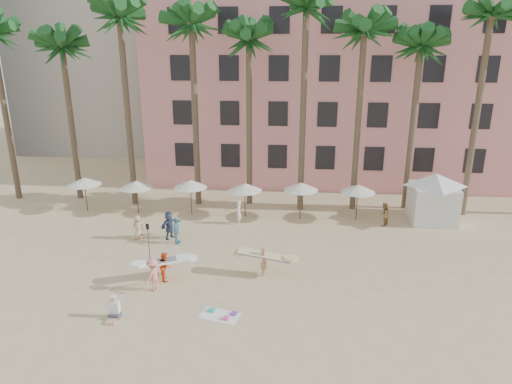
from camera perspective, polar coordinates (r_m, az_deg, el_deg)
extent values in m
plane|color=#D1B789|center=(22.21, -2.61, -14.67)|extent=(120.00, 120.00, 0.00)
cube|color=pink|center=(44.90, 11.10, 12.50)|extent=(35.00, 14.00, 16.00)
cylinder|color=brown|center=(40.88, -28.76, 8.04)|extent=(0.44, 0.44, 13.00)
cylinder|color=brown|center=(38.83, -22.06, 7.77)|extent=(0.44, 0.44, 12.00)
cylinder|color=brown|center=(35.74, -15.73, 9.26)|extent=(0.44, 0.44, 14.00)
cylinder|color=brown|center=(34.80, -7.60, 9.13)|extent=(0.44, 0.44, 13.50)
cylinder|color=brown|center=(34.70, -0.85, 8.42)|extent=(0.44, 0.44, 12.50)
cylinder|color=brown|center=(33.36, 5.89, 9.68)|extent=(0.44, 0.44, 14.50)
cylinder|color=brown|center=(34.23, 12.63, 8.29)|extent=(0.44, 0.44, 13.00)
cylinder|color=brown|center=(35.52, 18.94, 7.27)|extent=(0.44, 0.44, 12.00)
cylinder|color=brown|center=(35.57, 25.79, 8.12)|extent=(0.44, 0.44, 14.00)
cylinder|color=#332B23|center=(36.40, -20.49, -0.39)|extent=(0.07, 0.07, 2.50)
cone|color=silver|center=(36.09, -20.68, 1.27)|extent=(2.50, 2.50, 0.55)
cylinder|color=#332B23|center=(34.78, -14.61, -0.73)|extent=(0.07, 0.07, 2.40)
cone|color=silver|center=(34.47, -14.74, 0.93)|extent=(2.50, 2.50, 0.55)
cylinder|color=#332B23|center=(33.81, -8.11, -0.76)|extent=(0.07, 0.07, 2.50)
cone|color=silver|center=(33.48, -8.19, 1.03)|extent=(2.50, 2.50, 0.55)
cylinder|color=#332B23|center=(33.04, -1.38, -1.11)|extent=(0.07, 0.07, 2.40)
cone|color=silver|center=(32.72, -1.39, 0.63)|extent=(2.50, 2.50, 0.55)
cylinder|color=#332B23|center=(32.71, 5.58, -1.21)|extent=(0.07, 0.07, 2.60)
cone|color=silver|center=(32.35, 5.64, 0.71)|extent=(2.50, 2.50, 0.55)
cylinder|color=#332B23|center=(33.18, 12.50, -1.37)|extent=(0.07, 0.07, 2.50)
cone|color=silver|center=(32.85, 12.62, 0.44)|extent=(2.50, 2.50, 0.55)
cube|color=silver|center=(34.52, 21.20, -1.34)|extent=(3.04, 3.04, 2.60)
cone|color=silver|center=(34.03, 21.52, 1.44)|extent=(4.56, 4.56, 0.90)
cube|color=white|center=(21.94, -4.56, -15.14)|extent=(1.98, 1.38, 0.02)
cube|color=#29B396|center=(22.23, -5.58, -14.50)|extent=(0.35, 0.31, 0.10)
cube|color=#FF46A9|center=(21.61, -3.77, -15.45)|extent=(0.32, 0.28, 0.12)
cube|color=purple|center=(21.95, -2.76, -14.92)|extent=(0.32, 0.35, 0.08)
imported|color=tan|center=(24.98, 1.03, -8.58)|extent=(0.46, 0.64, 1.63)
cube|color=#E0DA8C|center=(24.83, 1.03, -7.91)|extent=(2.97, 1.14, 0.35)
imported|color=#EE4919|center=(24.95, -11.31, -9.08)|extent=(0.82, 0.92, 1.56)
cube|color=white|center=(24.81, -11.35, -8.44)|extent=(2.81, 1.62, 0.29)
imported|color=tan|center=(24.04, -12.75, -10.03)|extent=(1.01, 1.28, 1.74)
imported|color=#384262|center=(29.92, -10.76, -4.07)|extent=(1.29, 1.78, 1.85)
imported|color=#54ADC4|center=(29.10, -9.92, -4.80)|extent=(0.47, 1.03, 1.72)
imported|color=tan|center=(30.32, -14.56, -4.29)|extent=(0.92, 0.91, 1.61)
imported|color=silver|center=(31.81, -2.21, -2.57)|extent=(0.44, 0.64, 1.68)
imported|color=olive|center=(32.72, 15.71, -2.69)|extent=(0.97, 1.02, 1.66)
cylinder|color=black|center=(27.29, -13.27, -6.16)|extent=(0.04, 0.04, 2.10)
cube|color=black|center=(26.91, -13.42, -4.21)|extent=(0.18, 0.03, 0.35)
cube|color=#3F3F4C|center=(22.61, -17.26, -14.52)|extent=(0.48, 0.45, 0.26)
cube|color=tan|center=(22.36, -17.62, -15.16)|extent=(0.43, 0.48, 0.13)
cube|color=white|center=(22.44, -17.31, -13.56)|extent=(0.47, 0.28, 0.59)
sphere|color=tan|center=(22.23, -17.41, -12.61)|extent=(0.26, 0.26, 0.26)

